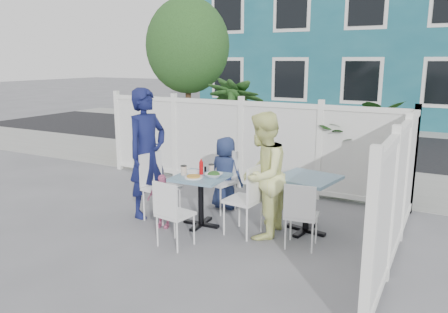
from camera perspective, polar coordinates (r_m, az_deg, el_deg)
The scene contains 30 objects.
ground at distance 6.24m, azimuth -8.53°, elevation -9.38°, with size 80.00×80.00×0.00m, color slate.
near_sidewalk at distance 9.40m, azimuth 5.38°, elevation -1.74°, with size 24.00×2.60×0.01m, color gray.
street at distance 12.82m, azimuth 11.84°, elevation 1.88°, with size 24.00×5.00×0.01m, color black.
far_sidewalk at distance 15.78m, azimuth 15.07°, elevation 3.69°, with size 24.00×1.60×0.01m, color gray.
building at distance 19.05m, azimuth 16.53°, elevation 14.11°, with size 11.00×6.00×6.00m.
fence_back at distance 7.95m, azimuth 2.23°, elevation 1.42°, with size 5.86×0.08×1.60m.
fence_right at distance 5.46m, azimuth 21.73°, elevation -4.68°, with size 0.08×3.66×1.60m.
tree at distance 9.42m, azimuth -4.80°, elevation 14.18°, with size 1.80×1.62×3.59m.
utility_cabinet at distance 10.99m, azimuth -9.28°, elevation 3.63°, with size 0.69×0.50×1.29m, color #CE9511.
potted_shrub_a at distance 8.73m, azimuth 1.57°, elevation 3.79°, with size 1.11×1.11×1.98m, color #1E3C18.
potted_shrub_b at distance 7.91m, azimuth 16.37°, elevation 1.27°, with size 1.51×1.31×1.68m, color #1E3C18.
main_table at distance 6.14m, azimuth -3.06°, elevation -4.03°, with size 0.72×0.72×0.73m.
spare_table at distance 6.01m, azimuth 10.80°, elevation -4.23°, with size 0.86×0.86×0.78m.
chair_left at distance 6.49m, azimuth -8.74°, elevation -3.18°, with size 0.48×0.49×0.99m.
chair_right at distance 5.81m, azimuth 3.23°, elevation -4.97°, with size 0.48×0.49×0.98m.
chair_back at distance 6.81m, azimuth -0.20°, elevation -2.52°, with size 0.51×0.50×0.94m.
chair_near at distance 5.48m, azimuth -6.93°, elevation -6.88°, with size 0.44×0.43×0.86m.
chair_spare at distance 5.48m, azimuth 10.00°, elevation -7.05°, with size 0.43×0.42×0.85m.
man at distance 6.57m, azimuth -9.99°, elevation 0.45°, with size 0.70×0.46×1.92m, color #111643.
woman at distance 5.74m, azimuth 5.02°, elevation -2.46°, with size 0.81×0.63×1.67m, color #EAF647.
boy at distance 6.87m, azimuth 0.20°, elevation -2.15°, with size 0.56×0.37×1.15m, color navy.
toddler at distance 6.20m, azimuth -8.05°, elevation -5.75°, with size 0.45×0.19×0.77m, color pink.
plate_main at distance 6.00m, azimuth -3.99°, elevation -2.73°, with size 0.25×0.25×0.02m, color white.
plate_side at distance 6.31m, azimuth -4.10°, elevation -1.98°, with size 0.22×0.22×0.02m, color white.
salad_bowl at distance 6.01m, azimuth -1.34°, elevation -2.47°, with size 0.23×0.23×0.06m, color white.
coffee_cup_a at distance 6.15m, azimuth -5.28°, elevation -1.85°, with size 0.08×0.08×0.13m, color beige.
coffee_cup_b at distance 6.24m, azimuth -1.66°, elevation -1.63°, with size 0.08×0.08×0.12m, color beige.
ketchup_bottle at distance 6.17m, azimuth -3.00°, elevation -1.50°, with size 0.06×0.06×0.18m, color #BF080C.
salt_shaker at distance 6.32m, azimuth -2.74°, elevation -1.68°, with size 0.03×0.03×0.07m, color white.
pepper_shaker at distance 6.32m, azimuth -2.46°, elevation -1.66°, with size 0.03×0.03×0.07m, color black.
Camera 1 is at (3.51, -4.61, 2.32)m, focal length 35.00 mm.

